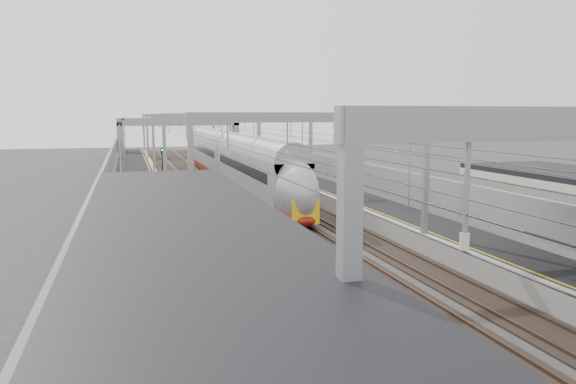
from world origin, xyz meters
TOP-DOWN VIEW (x-y plane):
  - platform_left at (-8.00, 45.00)m, footprint 4.00×120.00m
  - platform_right at (8.00, 45.00)m, footprint 4.00×120.00m
  - tracks at (0.00, 45.00)m, footprint 11.40×140.00m
  - overhead_line at (0.00, 51.62)m, footprint 13.00×140.00m
  - canopy_left at (-8.02, 2.99)m, footprint 4.40×30.00m
  - overbridge at (0.00, 100.00)m, footprint 22.00×2.20m
  - wall_left at (-11.20, 45.00)m, footprint 0.30×120.00m
  - wall_right at (11.20, 45.00)m, footprint 0.30×120.00m
  - train at (1.50, 52.55)m, footprint 2.86×52.14m
  - signal_green at (-5.20, 64.54)m, footprint 0.32×0.32m
  - signal_red_near at (3.20, 62.91)m, footprint 0.32×0.32m
  - signal_red_far at (5.40, 70.43)m, footprint 0.32×0.32m

SIDE VIEW (x-z plane):
  - tracks at x=0.00m, z-range -0.05..0.15m
  - platform_left at x=-8.00m, z-range 0.00..1.00m
  - platform_right at x=8.00m, z-range 0.00..1.00m
  - wall_left at x=-11.20m, z-range 0.00..3.20m
  - wall_right at x=11.20m, z-range 0.00..3.20m
  - train at x=1.50m, z-range -0.05..4.47m
  - signal_green at x=-5.20m, z-range 0.68..4.15m
  - signal_red_near at x=3.20m, z-range 0.68..4.15m
  - signal_red_far at x=5.40m, z-range 0.68..4.15m
  - canopy_left at x=-8.02m, z-range 2.97..7.21m
  - overbridge at x=0.00m, z-range 1.86..8.76m
  - overhead_line at x=0.00m, z-range 2.84..9.44m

